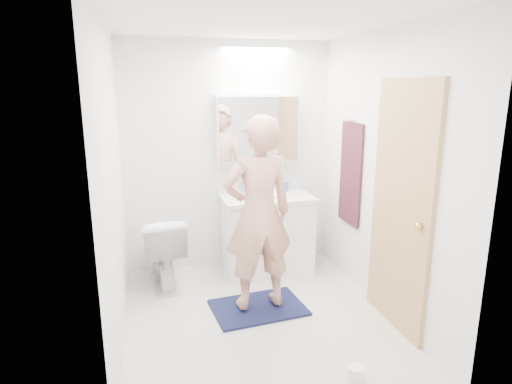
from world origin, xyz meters
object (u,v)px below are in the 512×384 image
object	(u,v)px
vanity_cabinet	(267,235)
person	(258,214)
toilet	(163,251)
medicine_cabinet	(258,129)
soap_bottle_a	(234,185)
toothbrush_cup	(285,187)
soap_bottle_b	(245,186)
toilet_paper_roll	(355,373)

from	to	relation	value
vanity_cabinet	person	distance (m)	1.01
toilet	person	xyz separation A→B (m)	(0.79, -0.71, 0.52)
medicine_cabinet	toilet	xyz separation A→B (m)	(-1.05, -0.33, -1.14)
soap_bottle_a	toothbrush_cup	size ratio (longest dim) A/B	2.07
person	soap_bottle_b	bearing A→B (deg)	-101.96
person	toothbrush_cup	xyz separation A→B (m)	(0.55, 0.98, -0.02)
soap_bottle_a	toothbrush_cup	distance (m)	0.57
toilet	soap_bottle_b	world-z (taller)	soap_bottle_b
soap_bottle_a	toilet_paper_roll	size ratio (longest dim) A/B	1.86
toilet	soap_bottle_b	distance (m)	1.09
person	toilet_paper_roll	distance (m)	1.43
toilet	soap_bottle_a	bearing A→B (deg)	-166.48
toothbrush_cup	soap_bottle_b	bearing A→B (deg)	177.42
person	soap_bottle_a	bearing A→B (deg)	-94.84
vanity_cabinet	soap_bottle_b	size ratio (longest dim) A/B	5.48
vanity_cabinet	soap_bottle_b	distance (m)	0.58
vanity_cabinet	soap_bottle_b	bearing A→B (deg)	137.76
toothbrush_cup	toilet_paper_roll	world-z (taller)	toothbrush_cup
vanity_cabinet	toilet_paper_roll	size ratio (longest dim) A/B	8.18
vanity_cabinet	soap_bottle_a	bearing A→B (deg)	155.05
soap_bottle_b	toothbrush_cup	bearing A→B (deg)	-2.58
vanity_cabinet	medicine_cabinet	size ratio (longest dim) A/B	1.02
medicine_cabinet	toilet_paper_roll	xyz separation A→B (m)	(0.14, -2.12, -1.45)
medicine_cabinet	soap_bottle_a	bearing A→B (deg)	-167.57
soap_bottle_a	toilet	bearing A→B (deg)	-161.12
vanity_cabinet	person	world-z (taller)	person
soap_bottle_a	toothbrush_cup	xyz separation A→B (m)	(0.57, 0.01, -0.06)
medicine_cabinet	soap_bottle_b	bearing A→B (deg)	-168.53
person	soap_bottle_a	world-z (taller)	person
vanity_cabinet	toilet	xyz separation A→B (m)	(-1.10, -0.11, -0.03)
person	soap_bottle_b	size ratio (longest dim) A/B	10.18
toilet	soap_bottle_a	size ratio (longest dim) A/B	3.52
soap_bottle_a	toothbrush_cup	bearing A→B (deg)	1.01
soap_bottle_a	soap_bottle_b	bearing A→B (deg)	13.58
soap_bottle_b	toilet_paper_roll	size ratio (longest dim) A/B	1.49
vanity_cabinet	soap_bottle_a	distance (m)	0.64
toothbrush_cup	medicine_cabinet	bearing A→B (deg)	170.43
toothbrush_cup	toilet_paper_roll	xyz separation A→B (m)	(-0.16, -2.07, -0.82)
vanity_cabinet	soap_bottle_b	xyz separation A→B (m)	(-0.20, 0.18, 0.51)
soap_bottle_b	vanity_cabinet	bearing A→B (deg)	-42.24
medicine_cabinet	vanity_cabinet	bearing A→B (deg)	-76.52
vanity_cabinet	toilet_paper_roll	world-z (taller)	vanity_cabinet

